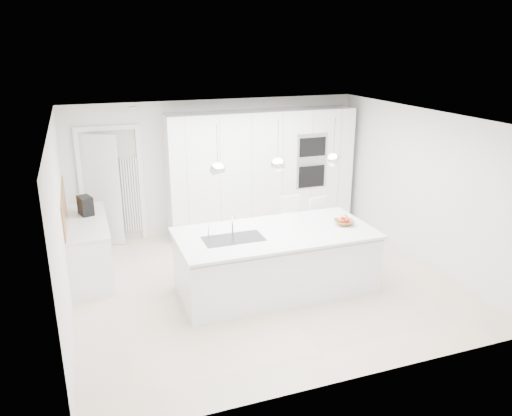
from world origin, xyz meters
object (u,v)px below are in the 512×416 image
object	(u,v)px
island_base	(276,263)
fruit_bowl	(344,222)
bar_stool_right	(320,229)
espresso_machine	(85,206)
bar_stool_left	(292,229)

from	to	relation	value
island_base	fruit_bowl	world-z (taller)	fruit_bowl
fruit_bowl	bar_stool_right	distance (m)	0.94
espresso_machine	fruit_bowl	bearing A→B (deg)	-43.77
fruit_bowl	bar_stool_right	world-z (taller)	bar_stool_right
bar_stool_right	island_base	bearing A→B (deg)	-151.67
espresso_machine	bar_stool_right	xyz separation A→B (m)	(3.66, -0.94, -0.53)
island_base	bar_stool_left	xyz separation A→B (m)	(0.69, 0.99, 0.10)
fruit_bowl	island_base	bearing A→B (deg)	179.04
island_base	espresso_machine	bearing A→B (deg)	145.04
fruit_bowl	bar_stool_left	world-z (taller)	bar_stool_left
espresso_machine	bar_stool_left	distance (m)	3.35
fruit_bowl	espresso_machine	world-z (taller)	espresso_machine
bar_stool_left	island_base	bearing A→B (deg)	-123.56
bar_stool_right	bar_stool_left	bearing A→B (deg)	151.48
bar_stool_left	bar_stool_right	distance (m)	0.47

